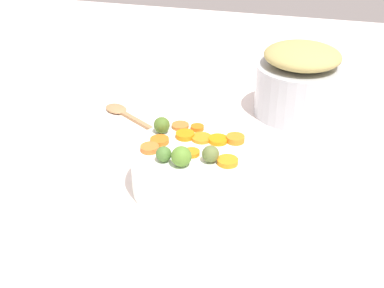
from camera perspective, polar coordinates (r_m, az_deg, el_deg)
tabletop at (r=1.03m, az=0.41°, el=-4.23°), size 2.40×2.40×0.02m
serving_bowl_carrots at (r=0.97m, az=0.00°, el=-2.80°), size 0.22×0.22×0.09m
metal_pot at (r=1.27m, az=11.85°, el=5.95°), size 0.21×0.21×0.12m
stuffing_mound at (r=1.24m, az=12.27°, el=9.65°), size 0.18×0.18×0.05m
carrot_slice_0 at (r=0.94m, az=-4.76°, el=-0.48°), size 0.05×0.05×0.01m
carrot_slice_1 at (r=0.92m, az=-0.02°, el=-0.99°), size 0.04×0.04×0.01m
carrot_slice_2 at (r=0.90m, az=4.01°, el=-1.95°), size 0.05×0.05×0.01m
carrot_slice_3 at (r=0.96m, az=-3.65°, el=0.39°), size 0.05×0.05×0.01m
carrot_slice_4 at (r=0.96m, az=2.89°, el=0.38°), size 0.05×0.05×0.01m
carrot_slice_5 at (r=1.01m, az=-1.32°, el=2.05°), size 0.05×0.05×0.01m
carrot_slice_6 at (r=0.97m, az=1.12°, el=0.72°), size 0.05×0.05×0.01m
carrot_slice_7 at (r=0.97m, az=4.87°, el=0.58°), size 0.04×0.04×0.01m
carrot_slice_8 at (r=0.98m, az=-0.79°, el=0.98°), size 0.04×0.04×0.01m
carrot_slice_9 at (r=1.01m, az=0.59°, el=1.84°), size 0.03×0.03×0.01m
brussels_sprout_0 at (r=0.88m, az=-1.08°, el=-1.42°), size 0.04×0.04×0.04m
brussels_sprout_1 at (r=0.90m, az=2.09°, el=-1.12°), size 0.03×0.03×0.03m
brussels_sprout_2 at (r=0.99m, az=-3.41°, el=2.13°), size 0.03×0.03×0.03m
brussels_sprout_3 at (r=0.90m, az=-3.19°, el=-1.14°), size 0.03×0.03×0.03m
wooden_spoon at (r=1.26m, az=-7.32°, el=3.26°), size 0.16×0.23×0.01m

